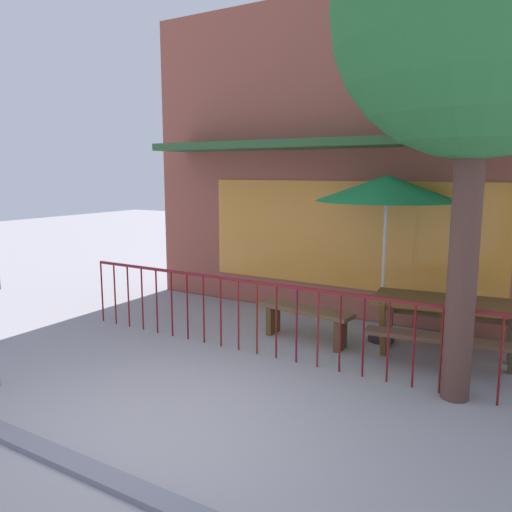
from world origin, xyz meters
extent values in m
plane|color=gray|center=(0.00, 0.00, 0.00)|extent=(40.00, 40.00, 0.00)
cube|color=brown|center=(0.00, 4.58, 0.00)|extent=(7.48, 0.54, 0.01)
cube|color=#964D3E|center=(0.00, 4.58, 2.54)|extent=(7.48, 0.50, 5.09)
cube|color=orange|center=(0.00, 4.32, 1.35)|extent=(4.86, 0.02, 1.70)
cube|color=#2D572F|center=(0.00, 3.88, 2.76)|extent=(6.36, 0.92, 0.12)
cube|color=maroon|center=(0.00, 2.13, 0.95)|extent=(6.28, 0.04, 0.04)
cylinder|color=maroon|center=(-3.14, 2.13, 0.47)|extent=(0.02, 0.02, 0.95)
cylinder|color=maroon|center=(-2.86, 2.13, 0.47)|extent=(0.02, 0.02, 0.95)
cylinder|color=maroon|center=(-2.57, 2.13, 0.47)|extent=(0.02, 0.02, 0.95)
cylinder|color=maroon|center=(-2.29, 2.13, 0.47)|extent=(0.02, 0.02, 0.95)
cylinder|color=maroon|center=(-2.00, 2.13, 0.47)|extent=(0.02, 0.02, 0.95)
cylinder|color=maroon|center=(-1.71, 2.13, 0.47)|extent=(0.02, 0.02, 0.95)
cylinder|color=maroon|center=(-1.43, 2.13, 0.47)|extent=(0.02, 0.02, 0.95)
cylinder|color=maroon|center=(-1.14, 2.13, 0.47)|extent=(0.02, 0.02, 0.95)
cylinder|color=maroon|center=(-0.86, 2.13, 0.47)|extent=(0.02, 0.02, 0.95)
cylinder|color=maroon|center=(-0.57, 2.13, 0.47)|extent=(0.02, 0.02, 0.95)
cylinder|color=maroon|center=(-0.29, 2.13, 0.47)|extent=(0.02, 0.02, 0.95)
cylinder|color=maroon|center=(0.00, 2.13, 0.47)|extent=(0.02, 0.02, 0.95)
cylinder|color=maroon|center=(0.29, 2.13, 0.47)|extent=(0.02, 0.02, 0.95)
cylinder|color=maroon|center=(0.57, 2.13, 0.47)|extent=(0.02, 0.02, 0.95)
cylinder|color=maroon|center=(0.86, 2.13, 0.47)|extent=(0.02, 0.02, 0.95)
cylinder|color=maroon|center=(1.14, 2.13, 0.47)|extent=(0.02, 0.02, 0.95)
cylinder|color=maroon|center=(1.43, 2.13, 0.47)|extent=(0.02, 0.02, 0.95)
cylinder|color=maroon|center=(1.71, 2.13, 0.47)|extent=(0.02, 0.02, 0.95)
cylinder|color=maroon|center=(2.00, 2.13, 0.47)|extent=(0.02, 0.02, 0.95)
cylinder|color=maroon|center=(2.29, 2.13, 0.47)|extent=(0.02, 0.02, 0.95)
cylinder|color=maroon|center=(2.57, 2.13, 0.47)|extent=(0.02, 0.02, 0.95)
cube|color=brown|center=(1.85, 3.19, 0.74)|extent=(1.89, 0.99, 0.07)
cube|color=brown|center=(1.92, 2.64, 0.44)|extent=(1.82, 0.50, 0.05)
cube|color=brown|center=(1.77, 3.73, 0.44)|extent=(1.82, 0.50, 0.05)
cube|color=brown|center=(1.15, 2.81, 0.37)|extent=(0.12, 0.36, 0.78)
cube|color=brown|center=(1.08, 3.37, 0.37)|extent=(0.12, 0.36, 0.78)
cube|color=#4D3928|center=(2.54, 3.56, 0.37)|extent=(0.12, 0.36, 0.78)
cylinder|color=black|center=(0.92, 3.48, 0.03)|extent=(0.36, 0.36, 0.05)
cylinder|color=#BFAEAE|center=(0.92, 3.48, 1.13)|extent=(0.04, 0.04, 2.25)
cone|color=#1B8443|center=(0.92, 3.48, 2.13)|extent=(1.91, 1.91, 0.35)
cube|color=brown|center=(0.02, 2.91, 0.45)|extent=(1.43, 0.50, 0.06)
cube|color=brown|center=(-0.53, 2.99, 0.23)|extent=(0.08, 0.29, 0.45)
cube|color=#4E3521|center=(0.58, 2.84, 0.23)|extent=(0.08, 0.29, 0.45)
cylinder|color=#4F332B|center=(2.16, 2.09, 1.54)|extent=(0.29, 0.29, 3.08)
sphere|color=#296F35|center=(2.16, 2.09, 3.85)|extent=(2.80, 2.80, 2.80)
cube|color=slate|center=(0.00, -0.85, 0.00)|extent=(10.47, 0.20, 0.11)
camera|label=1|loc=(3.03, -3.32, 2.35)|focal=36.02mm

